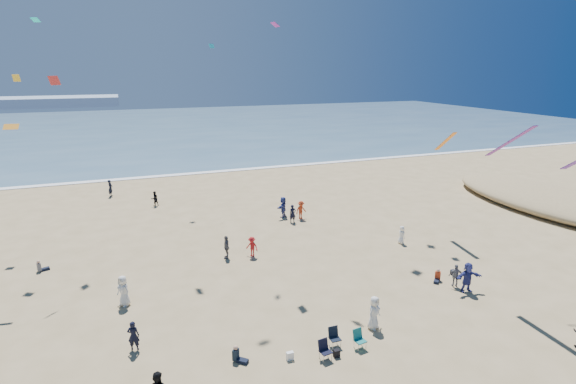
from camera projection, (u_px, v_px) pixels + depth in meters
name	position (u px, v px, depth m)	size (l,w,h in m)	color
ocean	(146.00, 128.00, 103.44)	(220.00, 100.00, 0.06)	#476B84
surf_line	(173.00, 175.00, 58.40)	(220.00, 1.20, 0.08)	white
standing_flyers	(294.00, 249.00, 32.56)	(22.84, 38.56, 1.94)	white
seated_group	(306.00, 340.00, 22.48)	(25.82, 25.86, 0.84)	white
chair_cluster	(340.00, 343.00, 22.15)	(2.68, 1.44, 1.00)	black
white_tote	(290.00, 356.00, 21.62)	(0.35, 0.20, 0.40)	white
black_backpack	(337.00, 353.00, 21.83)	(0.30, 0.22, 0.38)	black
navy_bag	(453.00, 272.00, 30.51)	(0.28, 0.18, 0.34)	black
kites_aloft	(357.00, 38.00, 28.56)	(35.90, 42.90, 28.43)	#FA3E25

